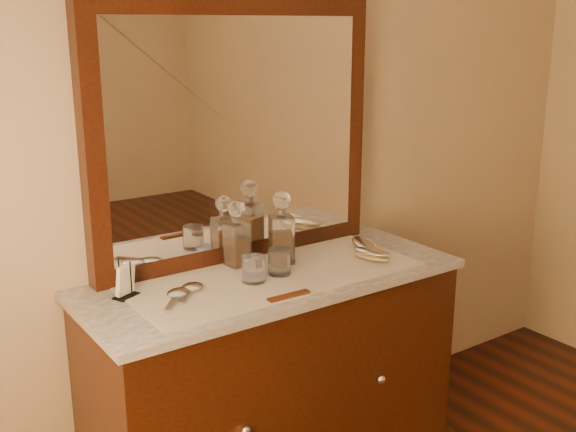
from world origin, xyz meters
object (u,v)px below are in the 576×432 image
object	(u,v)px
comb	(289,296)
decanter_left	(237,241)
hand_mirror_inner	(191,289)
dresser_cabinet	(273,381)
brush_near	(372,254)
napkin_rack	(126,282)
decanter_right	(281,235)
mirror_frame	(236,133)
brush_far	(363,246)
hand_mirror_outer	(178,295)
pin_dish	(256,275)

from	to	relation	value
comb	decanter_left	distance (m)	0.39
hand_mirror_inner	dresser_cabinet	bearing A→B (deg)	-3.32
brush_near	hand_mirror_inner	size ratio (longest dim) A/B	0.98
comb	napkin_rack	size ratio (longest dim) A/B	1.21
decanter_right	comb	bearing A→B (deg)	-120.29
mirror_frame	brush_far	size ratio (longest dim) A/B	6.17
brush_near	hand_mirror_inner	world-z (taller)	brush_near
dresser_cabinet	comb	bearing A→B (deg)	-109.93
dresser_cabinet	hand_mirror_outer	xyz separation A→B (m)	(-0.39, -0.01, 0.45)
dresser_cabinet	pin_dish	world-z (taller)	pin_dish
napkin_rack	brush_near	size ratio (longest dim) A/B	0.76
decanter_right	napkin_rack	bearing A→B (deg)	178.29
hand_mirror_outer	comb	bearing A→B (deg)	-34.56
comb	decanter_right	bearing A→B (deg)	61.34
mirror_frame	decanter_left	xyz separation A→B (m)	(-0.06, -0.09, -0.40)
decanter_left	napkin_rack	bearing A→B (deg)	-174.04
comb	brush_near	distance (m)	0.51
comb	brush_near	xyz separation A→B (m)	(0.49, 0.13, 0.02)
mirror_frame	hand_mirror_inner	xyz separation A→B (m)	(-0.33, -0.23, -0.49)
mirror_frame	decanter_left	size ratio (longest dim) A/B	4.67
mirror_frame	comb	world-z (taller)	mirror_frame
comb	brush_near	world-z (taller)	brush_near
dresser_cabinet	hand_mirror_inner	bearing A→B (deg)	176.68
decanter_left	hand_mirror_inner	bearing A→B (deg)	-153.06
decanter_left	hand_mirror_outer	distance (m)	0.38
dresser_cabinet	napkin_rack	world-z (taller)	napkin_rack
brush_far	mirror_frame	bearing A→B (deg)	151.73
pin_dish	brush_far	xyz separation A→B (m)	(0.52, -0.00, 0.02)
pin_dish	decanter_left	bearing A→B (deg)	86.08
napkin_rack	hand_mirror_inner	bearing A→B (deg)	-23.50
comb	napkin_rack	xyz separation A→B (m)	(-0.45, 0.33, 0.05)
mirror_frame	comb	size ratio (longest dim) A/B	7.47
dresser_cabinet	decanter_left	xyz separation A→B (m)	(-0.06, 0.16, 0.54)
hand_mirror_inner	decanter_right	bearing A→B (deg)	9.12
decanter_left	decanter_right	xyz separation A→B (m)	(0.16, -0.07, 0.01)
mirror_frame	brush_far	xyz separation A→B (m)	(0.45, -0.24, -0.47)
comb	napkin_rack	bearing A→B (deg)	145.67
dresser_cabinet	mirror_frame	bearing A→B (deg)	90.00
decanter_right	hand_mirror_inner	distance (m)	0.45
decanter_left	brush_near	distance (m)	0.54
napkin_rack	comb	bearing A→B (deg)	-35.97
brush_near	brush_far	xyz separation A→B (m)	(0.03, 0.09, 0.00)
hand_mirror_inner	brush_far	bearing A→B (deg)	-1.04
pin_dish	decanter_right	world-z (taller)	decanter_right
mirror_frame	napkin_rack	xyz separation A→B (m)	(-0.53, -0.14, -0.45)
mirror_frame	hand_mirror_inner	distance (m)	0.63
brush_near	decanter_right	bearing A→B (deg)	150.48
hand_mirror_outer	hand_mirror_inner	size ratio (longest dim) A/B	1.07
pin_dish	napkin_rack	distance (m)	0.47
mirror_frame	hand_mirror_inner	bearing A→B (deg)	-145.50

